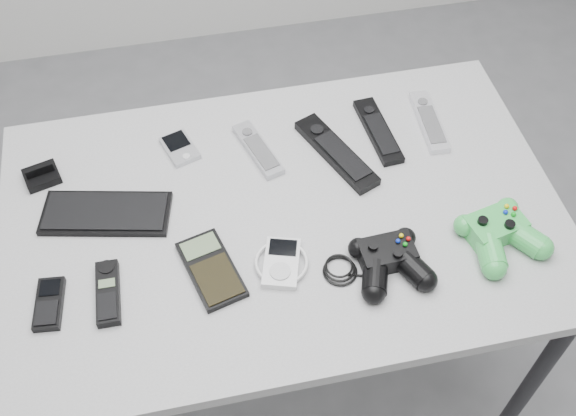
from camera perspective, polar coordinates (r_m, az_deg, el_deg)
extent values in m
plane|color=slate|center=(2.06, -0.13, -16.07)|extent=(3.50, 3.50, 0.00)
cube|color=gray|center=(1.43, -0.44, -0.73)|extent=(1.18, 0.76, 0.03)
cylinder|color=black|center=(1.77, 19.79, -13.93)|extent=(0.04, 0.04, 0.76)
cylinder|color=black|center=(1.97, -17.85, -2.78)|extent=(0.04, 0.04, 0.76)
cylinder|color=black|center=(2.06, 12.57, 2.17)|extent=(0.04, 0.04, 0.76)
cube|color=black|center=(1.46, -15.15, -0.40)|extent=(0.28, 0.17, 0.02)
cube|color=black|center=(1.56, -20.21, 2.79)|extent=(0.09, 0.08, 0.04)
cube|color=#AAABB1|center=(1.55, -9.14, 5.06)|extent=(0.09, 0.11, 0.02)
cube|color=#AAABB1|center=(1.53, -2.56, 5.02)|extent=(0.09, 0.18, 0.02)
cube|color=black|center=(1.52, 4.11, 4.74)|extent=(0.15, 0.25, 0.02)
cube|color=black|center=(1.58, 7.63, 6.53)|extent=(0.06, 0.21, 0.02)
cube|color=silver|center=(1.62, 11.85, 7.21)|extent=(0.06, 0.20, 0.02)
cube|color=black|center=(1.36, -19.58, -7.63)|extent=(0.06, 0.12, 0.02)
cube|color=black|center=(1.34, -15.00, -6.94)|extent=(0.05, 0.14, 0.02)
cube|color=black|center=(1.34, -6.52, -5.16)|extent=(0.13, 0.19, 0.02)
cube|color=silver|center=(1.33, -0.56, -4.64)|extent=(0.14, 0.14, 0.02)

